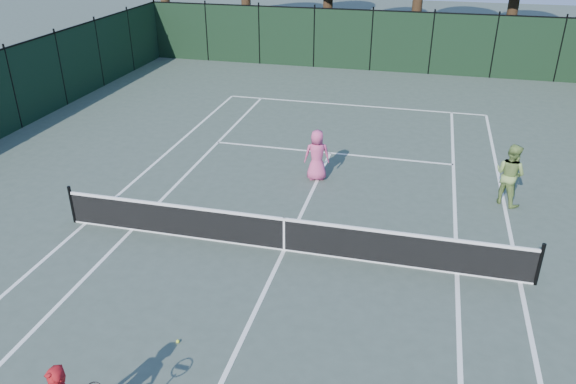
# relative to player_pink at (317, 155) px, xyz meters

# --- Properties ---
(ground) EXTENTS (90.00, 90.00, 0.00)m
(ground) POSITION_rel_player_pink_xyz_m (0.05, -4.23, -0.80)
(ground) COLOR #404E43
(ground) RESTS_ON ground
(sideline_doubles_left) EXTENTS (0.10, 23.77, 0.01)m
(sideline_doubles_left) POSITION_rel_player_pink_xyz_m (-5.43, -4.23, -0.80)
(sideline_doubles_left) COLOR white
(sideline_doubles_left) RESTS_ON ground
(sideline_doubles_right) EXTENTS (0.10, 23.77, 0.01)m
(sideline_doubles_right) POSITION_rel_player_pink_xyz_m (5.54, -4.23, -0.80)
(sideline_doubles_right) COLOR white
(sideline_doubles_right) RESTS_ON ground
(sideline_singles_left) EXTENTS (0.10, 23.77, 0.01)m
(sideline_singles_left) POSITION_rel_player_pink_xyz_m (-4.06, -4.23, -0.80)
(sideline_singles_left) COLOR white
(sideline_singles_left) RESTS_ON ground
(sideline_singles_right) EXTENTS (0.10, 23.77, 0.01)m
(sideline_singles_right) POSITION_rel_player_pink_xyz_m (4.17, -4.23, -0.80)
(sideline_singles_right) COLOR white
(sideline_singles_right) RESTS_ON ground
(baseline_far) EXTENTS (10.97, 0.10, 0.01)m
(baseline_far) POSITION_rel_player_pink_xyz_m (0.05, 7.65, -0.80)
(baseline_far) COLOR white
(baseline_far) RESTS_ON ground
(service_line_far) EXTENTS (8.23, 0.10, 0.01)m
(service_line_far) POSITION_rel_player_pink_xyz_m (0.05, 2.17, -0.80)
(service_line_far) COLOR white
(service_line_far) RESTS_ON ground
(center_service_line) EXTENTS (0.10, 12.80, 0.01)m
(center_service_line) POSITION_rel_player_pink_xyz_m (0.05, -4.23, -0.80)
(center_service_line) COLOR white
(center_service_line) RESTS_ON ground
(tennis_net) EXTENTS (11.69, 0.09, 1.06)m
(tennis_net) POSITION_rel_player_pink_xyz_m (0.05, -4.23, -0.32)
(tennis_net) COLOR black
(tennis_net) RESTS_ON ground
(fence_far) EXTENTS (24.00, 0.05, 3.00)m
(fence_far) POSITION_rel_player_pink_xyz_m (0.05, 13.77, 0.70)
(fence_far) COLOR black
(fence_far) RESTS_ON ground
(player_pink) EXTENTS (0.88, 0.68, 1.60)m
(player_pink) POSITION_rel_player_pink_xyz_m (0.00, 0.00, 0.00)
(player_pink) COLOR #D54B80
(player_pink) RESTS_ON ground
(player_green) EXTENTS (1.10, 1.07, 1.79)m
(player_green) POSITION_rel_player_pink_xyz_m (5.55, -0.26, 0.10)
(player_green) COLOR #83A251
(player_green) RESTS_ON ground
(loose_ball_midcourt) EXTENTS (0.07, 0.07, 0.07)m
(loose_ball_midcourt) POSITION_rel_player_pink_xyz_m (-1.12, -7.94, -0.77)
(loose_ball_midcourt) COLOR #D4E52F
(loose_ball_midcourt) RESTS_ON ground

